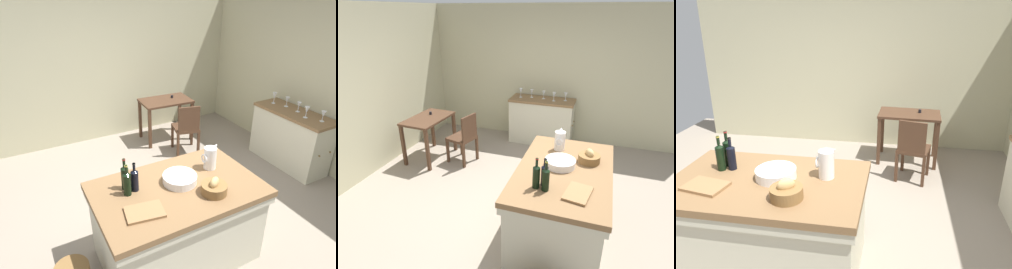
{
  "view_description": "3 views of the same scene",
  "coord_description": "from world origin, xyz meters",
  "views": [
    {
      "loc": [
        -1.46,
        -2.64,
        2.6
      ],
      "look_at": [
        0.22,
        0.49,
        0.86
      ],
      "focal_mm": 32.2,
      "sensor_mm": 36.0,
      "label": 1
    },
    {
      "loc": [
        -3.08,
        -0.89,
        2.49
      ],
      "look_at": [
        0.35,
        0.29,
        0.92
      ],
      "focal_mm": 31.03,
      "sensor_mm": 36.0,
      "label": 2
    },
    {
      "loc": [
        0.75,
        -2.79,
        2.16
      ],
      "look_at": [
        0.23,
        0.27,
        0.99
      ],
      "focal_mm": 34.52,
      "sensor_mm": 36.0,
      "label": 3
    }
  ],
  "objects": [
    {
      "name": "wash_bowl",
      "position": [
        -0.21,
        -0.54,
        0.92
      ],
      "size": [
        0.34,
        0.34,
        0.08
      ],
      "primitive_type": "cylinder",
      "color": "white",
      "rests_on": "island_table"
    },
    {
      "name": "side_cabinet",
      "position": [
        2.26,
        0.21,
        0.45
      ],
      "size": [
        0.52,
        1.26,
        0.89
      ],
      "color": "brown",
      "rests_on": "ground"
    },
    {
      "name": "wine_bottle_dark",
      "position": [
        -0.64,
        -0.45,
        1.0
      ],
      "size": [
        0.07,
        0.07,
        0.29
      ],
      "color": "black",
      "rests_on": "island_table"
    },
    {
      "name": "pitcher",
      "position": [
        0.2,
        -0.46,
        1.01
      ],
      "size": [
        0.17,
        0.13,
        0.28
      ],
      "color": "white",
      "rests_on": "island_table"
    },
    {
      "name": "wine_glass_middle",
      "position": [
        2.3,
        0.19,
        1.0
      ],
      "size": [
        0.07,
        0.07,
        0.15
      ],
      "color": "white",
      "rests_on": "side_cabinet"
    },
    {
      "name": "wine_glass_far_right",
      "position": [
        2.25,
        0.64,
        1.02
      ],
      "size": [
        0.07,
        0.07,
        0.18
      ],
      "color": "white",
      "rests_on": "side_cabinet"
    },
    {
      "name": "wine_glass_right",
      "position": [
        2.32,
        0.44,
        1.0
      ],
      "size": [
        0.07,
        0.07,
        0.16
      ],
      "color": "white",
      "rests_on": "side_cabinet"
    },
    {
      "name": "wall_right",
      "position": [
        2.6,
        0.0,
        1.3
      ],
      "size": [
        0.12,
        5.2,
        2.6
      ],
      "primitive_type": "cube",
      "color": "#B7B28E",
      "rests_on": "ground"
    },
    {
      "name": "wine_glass_far_left",
      "position": [
        2.3,
        -0.22,
        1.0
      ],
      "size": [
        0.07,
        0.07,
        0.16
      ],
      "color": "white",
      "rests_on": "side_cabinet"
    },
    {
      "name": "ground_plane",
      "position": [
        0.0,
        0.0,
        0.0
      ],
      "size": [
        6.76,
        6.76,
        0.0
      ],
      "primitive_type": "plane",
      "color": "gray"
    },
    {
      "name": "wooden_chair",
      "position": [
        0.99,
        1.27,
        0.48
      ],
      "size": [
        0.48,
        0.48,
        0.89
      ],
      "color": "#472D1E",
      "rests_on": "ground"
    },
    {
      "name": "bread_basket",
      "position": [
        -0.01,
        -0.83,
        0.94
      ],
      "size": [
        0.24,
        0.24,
        0.16
      ],
      "color": "brown",
      "rests_on": "island_table"
    },
    {
      "name": "cutting_board",
      "position": [
        -0.69,
        -0.79,
        0.9
      ],
      "size": [
        0.36,
        0.28,
        0.02
      ],
      "primitive_type": "cube",
      "rotation": [
        0.0,
        0.0,
        -0.17
      ],
      "color": "olive",
      "rests_on": "island_table"
    },
    {
      "name": "writing_desk",
      "position": [
        0.94,
        1.93,
        0.64
      ],
      "size": [
        0.93,
        0.61,
        0.82
      ],
      "color": "#472D1E",
      "rests_on": "ground"
    },
    {
      "name": "wall_back",
      "position": [
        0.0,
        2.6,
        1.3
      ],
      "size": [
        5.32,
        0.12,
        2.6
      ],
      "primitive_type": "cube",
      "color": "#B7B28E",
      "rests_on": "ground"
    },
    {
      "name": "wine_bottle_amber",
      "position": [
        -0.71,
        -0.38,
        1.01
      ],
      "size": [
        0.07,
        0.07,
        0.32
      ],
      "color": "black",
      "rests_on": "island_table"
    },
    {
      "name": "island_table",
      "position": [
        -0.26,
        -0.6,
        0.48
      ],
      "size": [
        1.61,
        1.01,
        0.88
      ],
      "color": "brown",
      "rests_on": "ground"
    },
    {
      "name": "wine_glass_left",
      "position": [
        2.21,
        -0.02,
        1.01
      ],
      "size": [
        0.07,
        0.07,
        0.17
      ],
      "color": "white",
      "rests_on": "side_cabinet"
    },
    {
      "name": "wine_bottle_green",
      "position": [
        -0.72,
        -0.48,
        1.01
      ],
      "size": [
        0.07,
        0.07,
        0.31
      ],
      "color": "black",
      "rests_on": "island_table"
    }
  ]
}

